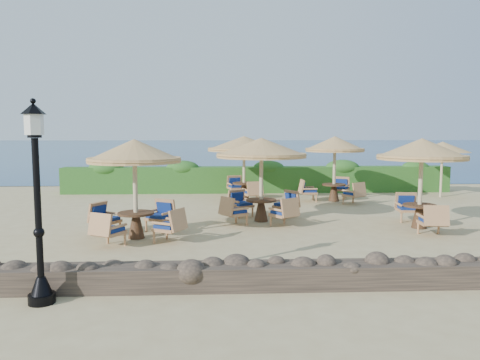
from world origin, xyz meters
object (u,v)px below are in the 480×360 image
lamp_post (38,211)px  cafe_set_0 (135,174)px  cafe_set_3 (244,151)px  extra_parasol (443,147)px  cafe_set_1 (261,164)px  cafe_set_4 (335,157)px  cafe_set_2 (421,162)px

lamp_post → cafe_set_0: 4.76m
cafe_set_3 → extra_parasol: bearing=1.9°
extra_parasol → cafe_set_1: bearing=-148.5°
cafe_set_0 → extra_parasol: bearing=31.6°
extra_parasol → cafe_set_4: 5.03m
cafe_set_0 → cafe_set_1: bearing=31.9°
cafe_set_2 → cafe_set_4: (-1.21, 5.40, -0.16)m
lamp_post → cafe_set_0: lamp_post is taller
cafe_set_3 → lamp_post: bearing=-109.0°
lamp_post → extra_parasol: lamp_post is taller
lamp_post → cafe_set_3: lamp_post is taller
cafe_set_1 → cafe_set_3: 4.82m
cafe_set_1 → extra_parasol: bearing=31.5°
cafe_set_0 → cafe_set_4: 9.40m
cafe_set_1 → cafe_set_4: bearing=50.9°
lamp_post → cafe_set_2: size_ratio=1.16×
cafe_set_2 → cafe_set_0: bearing=-173.3°
extra_parasol → cafe_set_4: size_ratio=0.87×
cafe_set_1 → cafe_set_4: same height
cafe_set_1 → cafe_set_4: 5.34m
cafe_set_0 → cafe_set_2: bearing=6.7°
cafe_set_1 → cafe_set_2: same height
extra_parasol → cafe_set_0: bearing=-148.4°
lamp_post → cafe_set_4: bearing=55.2°
cafe_set_4 → cafe_set_1: bearing=-129.1°
lamp_post → cafe_set_0: size_ratio=1.19×
extra_parasol → cafe_set_3: 8.58m
lamp_post → extra_parasol: 17.41m
cafe_set_3 → cafe_set_4: 3.72m
cafe_set_0 → cafe_set_3: 7.75m
lamp_post → extra_parasol: bearing=43.6°
cafe_set_2 → cafe_set_3: bearing=128.7°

